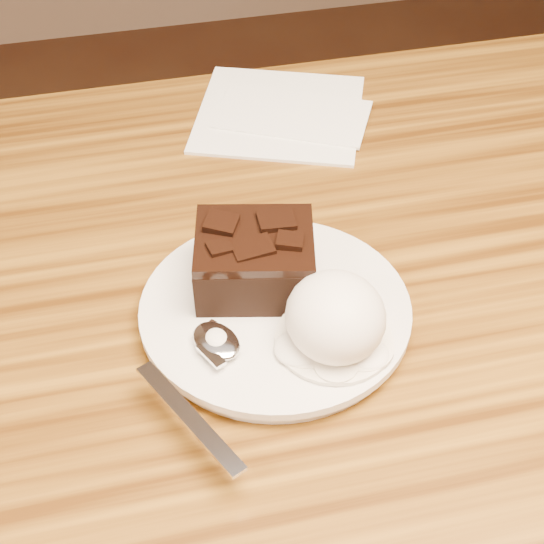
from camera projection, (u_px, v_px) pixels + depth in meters
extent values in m
cylinder|color=white|center=(275.00, 314.00, 0.61)|extent=(0.19, 0.19, 0.02)
cube|color=black|center=(255.00, 263.00, 0.61)|extent=(0.10, 0.09, 0.04)
ellipsoid|color=white|center=(335.00, 317.00, 0.57)|extent=(0.07, 0.07, 0.06)
cylinder|color=white|center=(334.00, 340.00, 0.58)|extent=(0.08, 0.08, 0.00)
cube|color=white|center=(279.00, 112.00, 0.82)|extent=(0.20, 0.20, 0.01)
cube|color=black|center=(212.00, 358.00, 0.57)|extent=(0.01, 0.01, 0.00)
cube|color=black|center=(212.00, 324.00, 0.59)|extent=(0.01, 0.01, 0.00)
cube|color=black|center=(207.00, 352.00, 0.57)|extent=(0.01, 0.01, 0.00)
cube|color=black|center=(292.00, 310.00, 0.60)|extent=(0.01, 0.01, 0.00)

